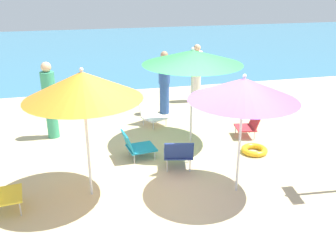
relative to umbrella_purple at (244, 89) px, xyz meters
name	(u,v)px	position (x,y,z in m)	size (l,w,h in m)	color
ground_plane	(168,182)	(-1.02, 0.52, -1.72)	(40.00, 40.00, 0.00)	#CCB789
sea_water	(101,48)	(-1.02, 14.43, -1.72)	(40.00, 16.00, 0.01)	teal
umbrella_purple	(244,89)	(0.00, 0.00, 0.00)	(1.68, 1.68, 1.96)	silver
umbrella_orange	(83,86)	(-2.32, 0.46, 0.09)	(1.75, 1.75, 2.08)	silver
umbrella_green	(193,57)	(-0.13, 2.11, 0.09)	(2.02, 2.02, 2.01)	silver
beach_chair_a	(178,153)	(-0.73, 0.93, -1.39)	(0.63, 0.65, 0.61)	navy
beach_chair_b	(250,123)	(1.22, 2.05, -1.41)	(0.58, 0.55, 0.63)	red
beach_chair_c	(152,113)	(-0.73, 3.31, -1.43)	(0.68, 0.72, 0.61)	white
beach_chair_e	(136,145)	(-1.40, 1.60, -1.46)	(0.66, 0.56, 0.56)	teal
person_a	(50,100)	(-2.98, 3.08, -0.87)	(0.29, 0.29, 1.67)	#389970
person_b	(164,83)	(-0.24, 4.03, -0.91)	(0.29, 0.29, 1.61)	#2D519E
person_c	(197,73)	(0.88, 4.83, -0.91)	(0.29, 0.29, 1.61)	silver
swim_ring	(254,150)	(0.94, 1.25, -1.67)	(0.52, 0.52, 0.12)	yellow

